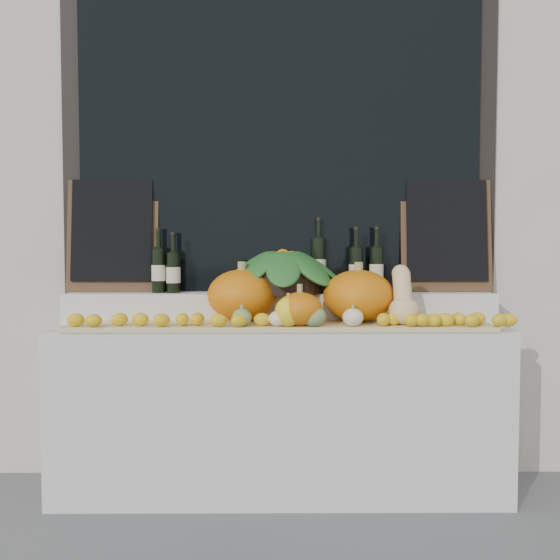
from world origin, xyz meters
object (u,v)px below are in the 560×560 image
object	(u,v)px
pumpkin_right	(358,296)
wine_bottle_tall	(318,264)
pumpkin_left	(242,295)
produce_bowl	(283,271)
butternut_squash	(403,300)

from	to	relation	value
pumpkin_right	wine_bottle_tall	size ratio (longest dim) A/B	0.89
wine_bottle_tall	pumpkin_right	bearing A→B (deg)	-53.21
pumpkin_left	pumpkin_right	size ratio (longest dim) A/B	0.98
produce_bowl	pumpkin_left	bearing A→B (deg)	-146.63
pumpkin_left	butternut_squash	xyz separation A→B (m)	(0.81, -0.15, -0.01)
pumpkin_right	produce_bowl	bearing A→B (deg)	155.42
pumpkin_right	produce_bowl	world-z (taller)	produce_bowl
wine_bottle_tall	pumpkin_left	bearing A→B (deg)	-152.24
produce_bowl	wine_bottle_tall	bearing A→B (deg)	20.96
pumpkin_left	wine_bottle_tall	bearing A→B (deg)	27.76
produce_bowl	wine_bottle_tall	size ratio (longest dim) A/B	1.68
pumpkin_right	wine_bottle_tall	world-z (taller)	wine_bottle_tall
butternut_squash	wine_bottle_tall	bearing A→B (deg)	137.48
butternut_squash	wine_bottle_tall	xyz separation A→B (m)	(-0.40, 0.36, 0.17)
pumpkin_left	pumpkin_right	xyz separation A→B (m)	(0.60, -0.04, -0.00)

